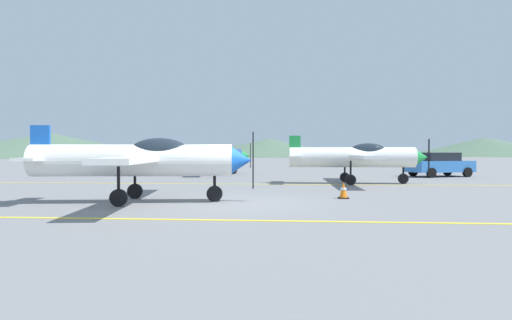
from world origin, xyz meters
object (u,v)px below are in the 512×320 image
airplane_far (202,155)px  car_sedan (439,164)px  traffic_cone_front (343,190)px  airplane_mid (357,157)px  airplane_near (142,159)px

airplane_far → car_sedan: size_ratio=1.80×
airplane_far → car_sedan: bearing=-5.9°
car_sedan → traffic_cone_front: 15.83m
airplane_mid → traffic_cone_front: (-1.63, -7.00, -1.13)m
airplane_far → airplane_mid: bearing=-39.6°
traffic_cone_front → airplane_near: bearing=-166.6°
airplane_near → airplane_far: 16.95m
car_sedan → traffic_cone_front: (-8.18, -13.54, -0.56)m
car_sedan → airplane_near: bearing=-134.6°
airplane_near → airplane_far: same height
airplane_mid → traffic_cone_front: 7.28m
airplane_near → airplane_mid: same height
airplane_near → airplane_far: size_ratio=1.01×
airplane_mid → car_sedan: size_ratio=1.80×
airplane_near → car_sedan: size_ratio=1.81×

